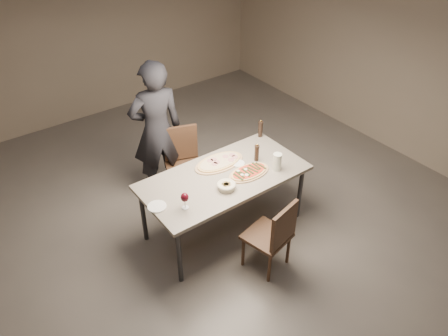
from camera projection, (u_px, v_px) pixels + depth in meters
room at (224, 123)px, 4.29m from camera, size 7.00×7.00×7.00m
dining_table at (224, 180)px, 4.70m from camera, size 1.80×0.90×0.75m
zucchini_pizza at (249, 172)px, 4.69m from camera, size 0.50×0.28×0.05m
ham_pizza at (219, 162)px, 4.84m from camera, size 0.61×0.34×0.04m
bread_basket at (226, 186)px, 4.46m from camera, size 0.20×0.20×0.07m
oil_dish at (238, 164)px, 4.84m from camera, size 0.14×0.14×0.02m
pepper_mill_left at (257, 153)px, 4.84m from camera, size 0.06×0.06×0.22m
pepper_mill_right at (260, 129)px, 5.26m from camera, size 0.06×0.06×0.23m
carafe at (277, 162)px, 4.70m from camera, size 0.10×0.10×0.20m
wine_glass at (185, 198)px, 4.17m from camera, size 0.08×0.08×0.18m
side_plate at (157, 206)px, 4.25m from camera, size 0.19×0.19×0.01m
chair_near at (274, 234)px, 4.33m from camera, size 0.49×0.49×0.87m
chair_far at (183, 160)px, 5.33m from camera, size 0.55×0.55×0.92m
diner at (157, 130)px, 5.18m from camera, size 0.72×0.55×1.75m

